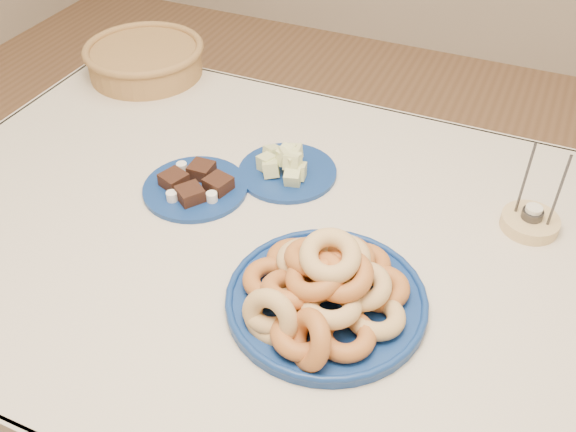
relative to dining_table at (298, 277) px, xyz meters
The scene contains 6 objects.
dining_table is the anchor object (origin of this frame).
donut_platter 0.24m from the dining_table, 52.53° to the right, with size 0.46×0.46×0.16m.
melon_plate 0.25m from the dining_table, 120.19° to the left, with size 0.25×0.25×0.07m.
brownie_plate 0.30m from the dining_table, 168.38° to the left, with size 0.29×0.29×0.04m.
wicker_basket 0.82m from the dining_table, 144.99° to the left, with size 0.39×0.39×0.09m.
candle_holder 0.48m from the dining_table, 28.34° to the left, with size 0.14×0.14×0.19m.
Camera 1 is at (0.36, -0.87, 1.61)m, focal length 40.00 mm.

